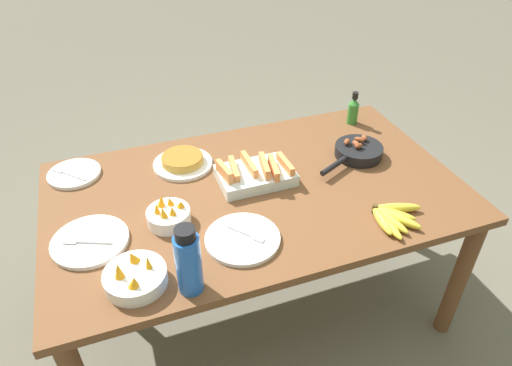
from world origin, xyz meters
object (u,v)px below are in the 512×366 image
at_px(skillet, 358,151).
at_px(water_bottle, 188,261).
at_px(empty_plate_far_left, 90,241).
at_px(empty_plate_far_right, 243,239).
at_px(fruit_bowl_mango, 169,215).
at_px(banana_bunch, 391,217).
at_px(empty_plate_near_front, 74,174).
at_px(melon_tray, 255,174).
at_px(hot_sauce_bottle, 353,110).
at_px(fruit_bowl_citrus, 135,277).
at_px(frittata_plate_center, 183,161).

height_order(skillet, water_bottle, water_bottle).
distance_m(empty_plate_far_left, empty_plate_far_right, 0.54).
xyz_separation_m(empty_plate_far_right, fruit_bowl_mango, (-0.22, 0.18, 0.03)).
relative_size(empty_plate_far_right, water_bottle, 1.08).
bearing_deg(banana_bunch, empty_plate_near_front, 147.36).
distance_m(skillet, water_bottle, 1.01).
bearing_deg(banana_bunch, melon_tray, 133.50).
relative_size(banana_bunch, empty_plate_near_front, 0.98).
bearing_deg(empty_plate_far_left, melon_tray, 12.95).
xyz_separation_m(melon_tray, empty_plate_far_left, (-0.67, -0.15, -0.03)).
distance_m(skillet, hot_sauce_bottle, 0.32).
relative_size(banana_bunch, melon_tray, 0.70).
distance_m(empty_plate_far_right, water_bottle, 0.29).
bearing_deg(hot_sauce_bottle, melon_tray, -154.23).
relative_size(melon_tray, water_bottle, 1.24).
bearing_deg(fruit_bowl_citrus, frittata_plate_center, 64.84).
height_order(empty_plate_near_front, water_bottle, water_bottle).
distance_m(skillet, fruit_bowl_citrus, 1.12).
distance_m(banana_bunch, hot_sauce_bottle, 0.75).
bearing_deg(empty_plate_far_right, empty_plate_near_front, 131.40).
height_order(empty_plate_far_right, fruit_bowl_citrus, fruit_bowl_citrus).
relative_size(melon_tray, frittata_plate_center, 1.20).
xyz_separation_m(skillet, fruit_bowl_citrus, (-1.04, -0.41, 0.00)).
xyz_separation_m(skillet, fruit_bowl_mango, (-0.88, -0.16, 0.01)).
bearing_deg(skillet, melon_tray, -24.00).
relative_size(skillet, fruit_bowl_citrus, 1.75).
bearing_deg(empty_plate_far_right, water_bottle, -145.81).
bearing_deg(fruit_bowl_citrus, melon_tray, 36.00).
relative_size(skillet, fruit_bowl_mango, 2.19).
bearing_deg(melon_tray, frittata_plate_center, 140.90).
distance_m(banana_bunch, water_bottle, 0.78).
bearing_deg(fruit_bowl_citrus, skillet, 21.75).
distance_m(frittata_plate_center, empty_plate_near_front, 0.46).
bearing_deg(frittata_plate_center, fruit_bowl_mango, -110.09).
bearing_deg(empty_plate_far_left, frittata_plate_center, 41.63).
xyz_separation_m(skillet, water_bottle, (-0.88, -0.49, 0.09)).
xyz_separation_m(skillet, empty_plate_far_left, (-1.16, -0.17, -0.02)).
bearing_deg(fruit_bowl_mango, frittata_plate_center, 69.91).
bearing_deg(fruit_bowl_mango, empty_plate_near_front, 126.51).
bearing_deg(hot_sauce_bottle, water_bottle, -142.45).
height_order(melon_tray, skillet, melon_tray).
relative_size(frittata_plate_center, hot_sauce_bottle, 1.54).
bearing_deg(empty_plate_far_left, banana_bunch, -13.50).
bearing_deg(melon_tray, banana_bunch, -46.50).
bearing_deg(empty_plate_far_left, hot_sauce_bottle, 19.38).
relative_size(fruit_bowl_mango, hot_sauce_bottle, 0.96).
height_order(frittata_plate_center, empty_plate_near_front, frittata_plate_center).
bearing_deg(water_bottle, fruit_bowl_mango, 90.74).
bearing_deg(frittata_plate_center, water_bottle, -100.27).
relative_size(skillet, empty_plate_near_front, 1.61).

